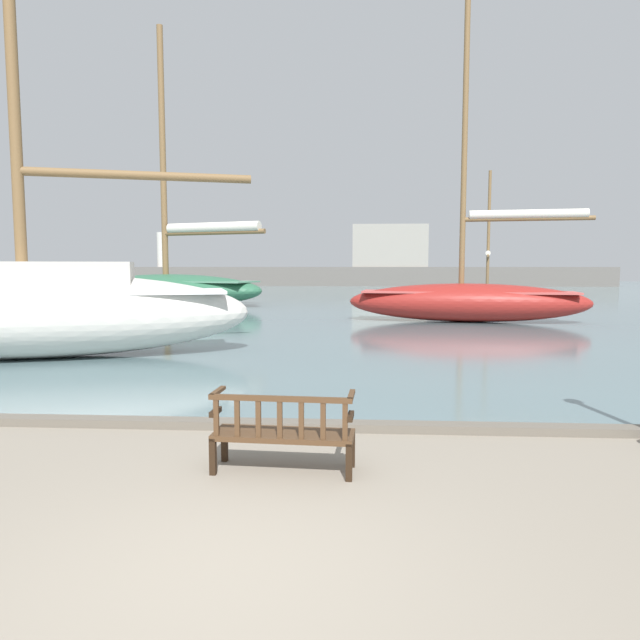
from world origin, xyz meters
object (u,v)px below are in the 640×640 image
at_px(sailboat_mid_starboard, 487,290).
at_px(sailboat_nearest_starboard, 38,310).
at_px(sailboat_nearest_port, 171,285).
at_px(sailboat_centre_channel, 468,298).
at_px(park_bench, 283,431).

bearing_deg(sailboat_mid_starboard, sailboat_nearest_starboard, -123.26).
xyz_separation_m(sailboat_nearest_port, sailboat_centre_channel, (15.33, -9.12, -0.20)).
height_order(park_bench, sailboat_nearest_starboard, sailboat_nearest_starboard).
distance_m(sailboat_nearest_port, sailboat_centre_channel, 17.84).
bearing_deg(sailboat_nearest_port, sailboat_centre_channel, -30.75).
xyz_separation_m(park_bench, sailboat_mid_starboard, (9.55, 32.50, 0.28)).
distance_m(park_bench, sailboat_nearest_port, 28.18).
bearing_deg(sailboat_nearest_port, sailboat_mid_starboard, 17.49).
distance_m(park_bench, sailboat_mid_starboard, 33.87).
bearing_deg(sailboat_centre_channel, park_bench, -107.29).
bearing_deg(sailboat_nearest_starboard, sailboat_mid_starboard, 56.74).
bearing_deg(sailboat_mid_starboard, sailboat_centre_channel, -105.33).
xyz_separation_m(park_bench, sailboat_nearest_port, (-9.97, 26.35, 0.79)).
relative_size(sailboat_nearest_port, sailboat_centre_channel, 1.19).
xyz_separation_m(park_bench, sailboat_centre_channel, (5.36, 17.23, 0.58)).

